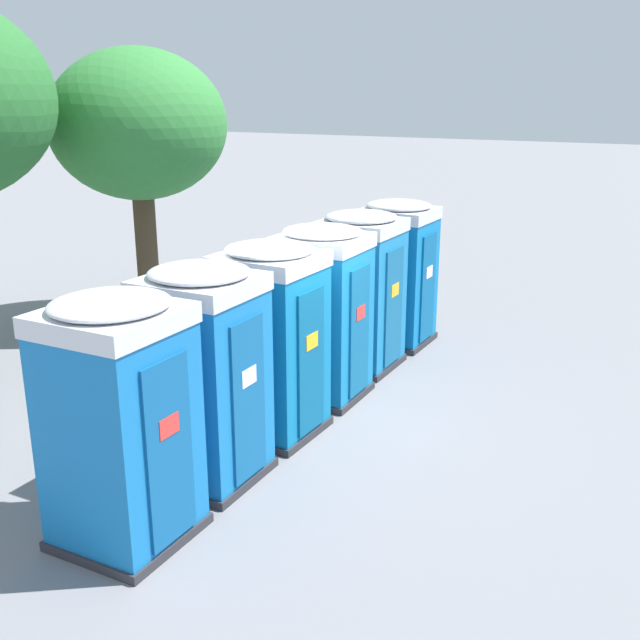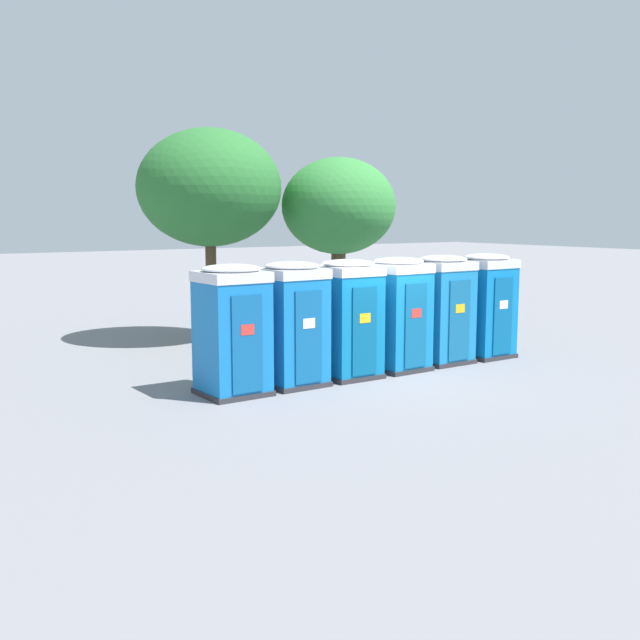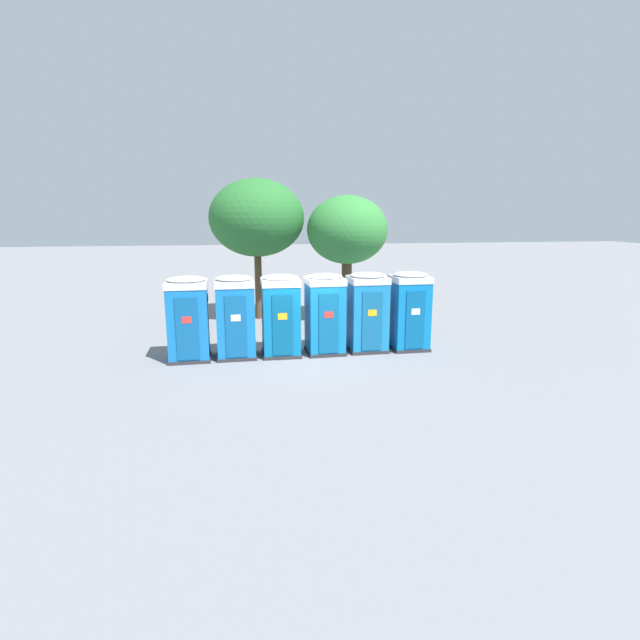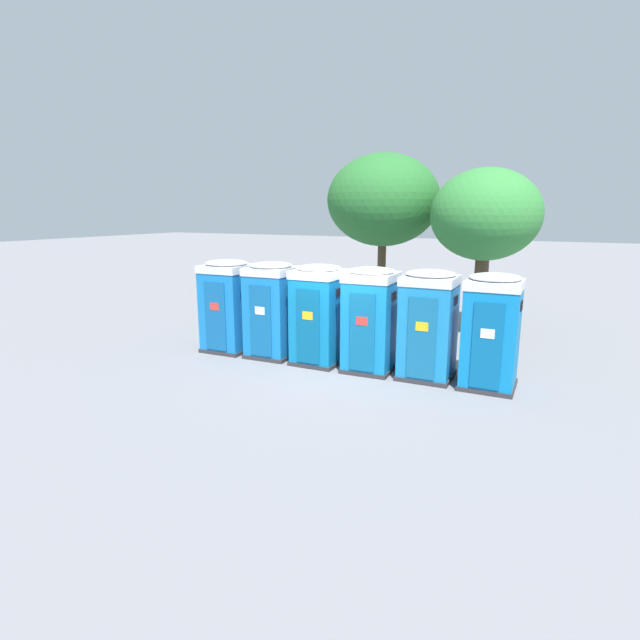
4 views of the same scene
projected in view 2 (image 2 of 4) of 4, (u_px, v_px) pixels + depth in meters
The scene contains 9 objects.
ground_plane at pixel (377, 374), 16.41m from camera, with size 120.00×120.00×0.00m, color slate.
portapotty_0 at pixel (232, 329), 14.37m from camera, with size 1.26×1.23×2.54m.
portapotty_1 at pixel (292, 323), 15.18m from camera, with size 1.23×1.23×2.54m.
portapotty_2 at pixel (348, 318), 15.95m from camera, with size 1.18×1.21×2.54m.
portapotty_3 at pixel (398, 313), 16.73m from camera, with size 1.21×1.24×2.54m.
portapotty_4 at pixel (442, 309), 17.55m from camera, with size 1.23×1.22×2.54m.
portapotty_5 at pixel (485, 305), 18.29m from camera, with size 1.18×1.21×2.54m.
street_tree_0 at pixel (339, 207), 21.37m from camera, with size 3.26×3.26×5.10m.
street_tree_1 at pixel (209, 188), 20.12m from camera, with size 3.89×3.89×5.78m.
Camera 2 is at (-9.96, -12.70, 3.45)m, focal length 42.00 mm.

